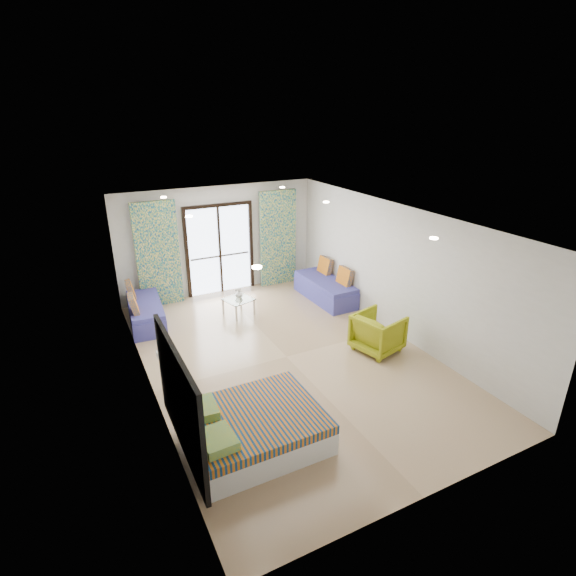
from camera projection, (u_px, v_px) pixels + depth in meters
name	position (u px, v px, depth m)	size (l,w,h in m)	color
floor	(287.00, 357.00, 8.59)	(5.00, 7.50, 0.01)	#9B7D5C
ceiling	(286.00, 218.00, 7.58)	(5.00, 7.50, 0.01)	silver
wall_back	(219.00, 240.00, 11.19)	(5.00, 0.01, 2.70)	silver
wall_front	(438.00, 407.00, 4.99)	(5.00, 0.01, 2.70)	silver
wall_left	(144.00, 319.00, 7.04)	(0.01, 7.50, 2.70)	silver
wall_right	(396.00, 270.00, 9.14)	(0.01, 7.50, 2.70)	silver
balcony_door	(219.00, 244.00, 11.20)	(1.76, 0.08, 2.28)	black
balcony_rail	(220.00, 256.00, 11.32)	(1.52, 0.03, 0.04)	#595451
curtain_left	(158.00, 255.00, 10.43)	(1.00, 0.10, 2.50)	silver
curtain_right	(278.00, 238.00, 11.73)	(1.00, 0.10, 2.50)	silver
downlight_a	(257.00, 267.00, 5.35)	(0.12, 0.12, 0.02)	#FFE0B2
downlight_b	(434.00, 238.00, 6.53)	(0.12, 0.12, 0.02)	#FFE0B2
downlight_c	(189.00, 216.00, 7.83)	(0.12, 0.12, 0.02)	#FFE0B2
downlight_d	(326.00, 202.00, 9.01)	(0.12, 0.12, 0.02)	#FFE0B2
downlight_e	(164.00, 197.00, 9.49)	(0.12, 0.12, 0.02)	#FFE0B2
downlight_f	(282.00, 187.00, 10.66)	(0.12, 0.12, 0.02)	#FFE0B2
headboard	(179.00, 401.00, 5.58)	(0.06, 2.10, 1.50)	black
switch_plate	(157.00, 355.00, 6.61)	(0.02, 0.10, 0.10)	silver
bed	(254.00, 428.00, 6.29)	(1.83, 1.49, 0.63)	silver
daybed_left	(145.00, 312.00, 9.84)	(0.83, 1.81, 0.87)	#3D3C8F
daybed_right	(326.00, 288.00, 11.07)	(0.76, 1.89, 0.93)	#3D3C8F
coffee_table	(238.00, 301.00, 10.23)	(0.72, 0.72, 0.67)	silver
vase	(239.00, 294.00, 10.25)	(0.18, 0.18, 0.18)	white
armchair	(378.00, 331.00, 8.69)	(0.82, 0.76, 0.84)	#969C14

